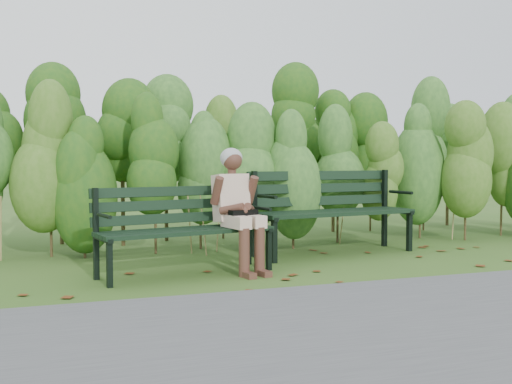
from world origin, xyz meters
name	(u,v)px	position (x,y,z in m)	size (l,w,h in m)	color
ground	(268,269)	(0.00, 0.00, 0.00)	(80.00, 80.00, 0.00)	#32591B
footpath	(386,326)	(0.00, -2.20, 0.01)	(60.00, 2.50, 0.01)	#474749
hedge_band	(217,147)	(0.00, 1.86, 1.26)	(11.04, 1.67, 2.42)	#47381E
leaf_litter	(262,277)	(-0.20, -0.39, 0.00)	(6.05, 2.11, 0.01)	#623314
bench_left	(182,222)	(-0.85, 0.05, 0.49)	(1.74, 0.86, 0.83)	black
bench_right	(329,204)	(1.05, 0.75, 0.57)	(1.99, 0.88, 0.96)	black
seated_woman	(237,202)	(-0.32, -0.01, 0.68)	(0.50, 0.73, 1.20)	beige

